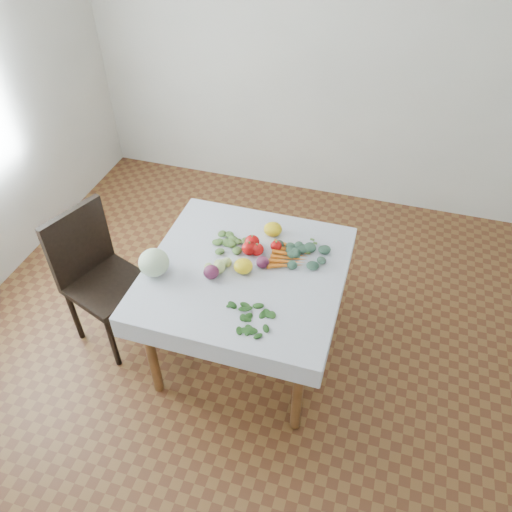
{
  "coord_description": "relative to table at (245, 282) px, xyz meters",
  "views": [
    {
      "loc": [
        0.66,
        -1.97,
        2.73
      ],
      "look_at": [
        0.05,
        0.06,
        0.82
      ],
      "focal_mm": 35.0,
      "sensor_mm": 36.0,
      "label": 1
    }
  ],
  "objects": [
    {
      "name": "onion_a",
      "position": [
        -0.16,
        -0.11,
        0.14
      ],
      "size": [
        0.11,
        0.11,
        0.08
      ],
      "primitive_type": "ellipsoid",
      "rotation": [
        0.0,
        0.0,
        -0.3
      ],
      "color": "#531739",
      "rests_on": "tablecloth"
    },
    {
      "name": "back_wall",
      "position": [
        0.0,
        2.0,
        0.7
      ],
      "size": [
        4.0,
        0.04,
        2.7
      ],
      "primitive_type": "cube",
      "color": "white",
      "rests_on": "ground"
    },
    {
      "name": "tablecloth",
      "position": [
        0.0,
        0.0,
        0.1
      ],
      "size": [
        1.12,
        1.12,
        0.01
      ],
      "primitive_type": "cube",
      "color": "white",
      "rests_on": "table"
    },
    {
      "name": "dill_bunch",
      "position": [
        -0.14,
        0.17,
        0.11
      ],
      "size": [
        0.25,
        0.2,
        0.02
      ],
      "color": "#4F7937",
      "rests_on": "tablecloth"
    },
    {
      "name": "tomato_d",
      "position": [
        0.03,
        0.15,
        0.14
      ],
      "size": [
        0.09,
        0.09,
        0.07
      ],
      "primitive_type": "ellipsoid",
      "rotation": [
        0.0,
        0.0,
        -0.16
      ],
      "color": "#B40C0C",
      "rests_on": "tablecloth"
    },
    {
      "name": "basil_bunch",
      "position": [
        0.14,
        -0.35,
        0.11
      ],
      "size": [
        0.29,
        0.21,
        0.01
      ],
      "color": "#1D5219",
      "rests_on": "tablecloth"
    },
    {
      "name": "tomato_a",
      "position": [
        -0.02,
        0.2,
        0.14
      ],
      "size": [
        0.12,
        0.12,
        0.08
      ],
      "primitive_type": "ellipsoid",
      "rotation": [
        0.0,
        0.0,
        0.42
      ],
      "color": "#B40C0C",
      "rests_on": "tablecloth"
    },
    {
      "name": "cabbage",
      "position": [
        -0.48,
        -0.17,
        0.18
      ],
      "size": [
        0.21,
        0.21,
        0.16
      ],
      "primitive_type": "ellipsoid",
      "rotation": [
        0.0,
        0.0,
        0.23
      ],
      "color": "silver",
      "rests_on": "tablecloth"
    },
    {
      "name": "onion_b",
      "position": [
        0.09,
        0.05,
        0.14
      ],
      "size": [
        0.08,
        0.08,
        0.07
      ],
      "primitive_type": "ellipsoid",
      "rotation": [
        0.0,
        0.0,
        -0.07
      ],
      "color": "#531739",
      "rests_on": "tablecloth"
    },
    {
      "name": "tomato_b",
      "position": [
        0.13,
        0.22,
        0.13
      ],
      "size": [
        0.08,
        0.08,
        0.06
      ],
      "primitive_type": "ellipsoid",
      "rotation": [
        0.0,
        0.0,
        0.14
      ],
      "color": "#B40C0C",
      "rests_on": "tablecloth"
    },
    {
      "name": "ground",
      "position": [
        0.0,
        0.0,
        -0.65
      ],
      "size": [
        4.0,
        4.0,
        0.0
      ],
      "primitive_type": "plane",
      "color": "brown"
    },
    {
      "name": "heirloom_front",
      "position": [
        -0.0,
        -0.02,
        0.14
      ],
      "size": [
        0.13,
        0.13,
        0.08
      ],
      "primitive_type": "ellipsoid",
      "rotation": [
        0.0,
        0.0,
        -0.24
      ],
      "color": "yellow",
      "rests_on": "tablecloth"
    },
    {
      "name": "kale_bunch",
      "position": [
        0.27,
        0.19,
        0.12
      ],
      "size": [
        0.3,
        0.26,
        0.04
      ],
      "color": "#35563F",
      "rests_on": "tablecloth"
    },
    {
      "name": "heirloom_back",
      "position": [
        0.07,
        0.35,
        0.14
      ],
      "size": [
        0.14,
        0.14,
        0.08
      ],
      "primitive_type": "ellipsoid",
      "rotation": [
        0.0,
        0.0,
        0.31
      ],
      "color": "yellow",
      "rests_on": "tablecloth"
    },
    {
      "name": "chair",
      "position": [
        -0.97,
        -0.08,
        -0.1
      ],
      "size": [
        0.56,
        0.56,
        0.96
      ],
      "color": "black",
      "rests_on": "ground"
    },
    {
      "name": "table",
      "position": [
        0.0,
        0.0,
        0.0
      ],
      "size": [
        1.0,
        1.0,
        0.75
      ],
      "color": "brown",
      "rests_on": "ground"
    },
    {
      "name": "carrot_bunch",
      "position": [
        0.22,
        0.17,
        0.12
      ],
      "size": [
        0.22,
        0.25,
        0.03
      ],
      "color": "orange",
      "rests_on": "tablecloth"
    },
    {
      "name": "tomato_c",
      "position": [
        -0.02,
        0.14,
        0.14
      ],
      "size": [
        0.1,
        0.1,
        0.08
      ],
      "primitive_type": "ellipsoid",
      "rotation": [
        0.0,
        0.0,
        -0.06
      ],
      "color": "#B40C0C",
      "rests_on": "tablecloth"
    },
    {
      "name": "tomatillo_cluster",
      "position": [
        -0.13,
        -0.05,
        0.13
      ],
      "size": [
        0.17,
        0.12,
        0.05
      ],
      "color": "#C4D37A",
      "rests_on": "tablecloth"
    }
  ]
}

